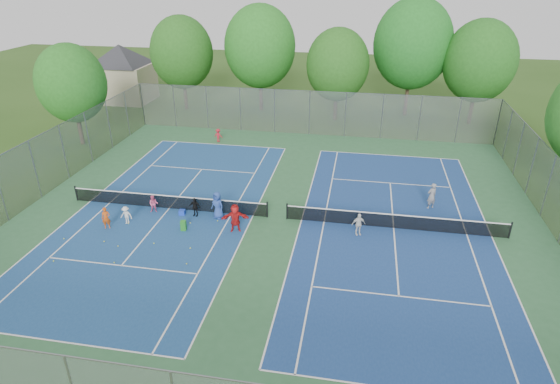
# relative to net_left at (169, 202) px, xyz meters

# --- Properties ---
(ground) EXTENTS (120.00, 120.00, 0.00)m
(ground) POSITION_rel_net_left_xyz_m (7.00, 0.00, -0.46)
(ground) COLOR #294A17
(ground) RESTS_ON ground
(court_pad) EXTENTS (32.00, 32.00, 0.01)m
(court_pad) POSITION_rel_net_left_xyz_m (7.00, 0.00, -0.45)
(court_pad) COLOR #2C5E37
(court_pad) RESTS_ON ground
(court_left) EXTENTS (10.97, 23.77, 0.01)m
(court_left) POSITION_rel_net_left_xyz_m (0.00, 0.00, -0.44)
(court_left) COLOR navy
(court_left) RESTS_ON court_pad
(court_right) EXTENTS (10.97, 23.77, 0.01)m
(court_right) POSITION_rel_net_left_xyz_m (14.00, 0.00, -0.44)
(court_right) COLOR navy
(court_right) RESTS_ON court_pad
(net_left) EXTENTS (12.87, 0.10, 0.91)m
(net_left) POSITION_rel_net_left_xyz_m (0.00, 0.00, 0.00)
(net_left) COLOR black
(net_left) RESTS_ON ground
(net_right) EXTENTS (12.87, 0.10, 0.91)m
(net_right) POSITION_rel_net_left_xyz_m (14.00, 0.00, 0.00)
(net_right) COLOR black
(net_right) RESTS_ON ground
(fence_north) EXTENTS (32.00, 0.10, 4.00)m
(fence_north) POSITION_rel_net_left_xyz_m (7.00, 16.00, 1.54)
(fence_north) COLOR gray
(fence_north) RESTS_ON ground
(fence_west) EXTENTS (0.10, 32.00, 4.00)m
(fence_west) POSITION_rel_net_left_xyz_m (-9.00, 0.00, 1.54)
(fence_west) COLOR gray
(fence_west) RESTS_ON ground
(house) EXTENTS (11.03, 11.03, 7.30)m
(house) POSITION_rel_net_left_xyz_m (-15.00, 24.00, 3.76)
(house) COLOR #B7A88C
(house) RESTS_ON ground
(tree_nw) EXTENTS (6.40, 6.40, 9.58)m
(tree_nw) POSITION_rel_net_left_xyz_m (-7.00, 22.00, 5.44)
(tree_nw) COLOR #443326
(tree_nw) RESTS_ON ground
(tree_nl) EXTENTS (7.20, 7.20, 10.69)m
(tree_nl) POSITION_rel_net_left_xyz_m (1.00, 23.00, 6.09)
(tree_nl) COLOR #443326
(tree_nl) RESTS_ON ground
(tree_nc) EXTENTS (6.00, 6.00, 8.85)m
(tree_nc) POSITION_rel_net_left_xyz_m (9.00, 21.00, 4.94)
(tree_nc) COLOR #443326
(tree_nc) RESTS_ON ground
(tree_nr) EXTENTS (7.60, 7.60, 11.42)m
(tree_nr) POSITION_rel_net_left_xyz_m (16.00, 24.00, 6.59)
(tree_nr) COLOR #443326
(tree_nr) RESTS_ON ground
(tree_ne) EXTENTS (6.60, 6.60, 9.77)m
(tree_ne) POSITION_rel_net_left_xyz_m (22.00, 22.00, 5.51)
(tree_ne) COLOR #443326
(tree_ne) RESTS_ON ground
(tree_side_w) EXTENTS (5.60, 5.60, 8.47)m
(tree_side_w) POSITION_rel_net_left_xyz_m (-12.00, 10.00, 4.79)
(tree_side_w) COLOR #443326
(tree_side_w) RESTS_ON ground
(ball_crate) EXTENTS (0.40, 0.40, 0.31)m
(ball_crate) POSITION_rel_net_left_xyz_m (1.11, -0.62, -0.30)
(ball_crate) COLOR blue
(ball_crate) RESTS_ON ground
(ball_hopper) EXTENTS (0.35, 0.35, 0.61)m
(ball_hopper) POSITION_rel_net_left_xyz_m (1.88, -2.39, -0.15)
(ball_hopper) COLOR #279129
(ball_hopper) RESTS_ON ground
(student_a) EXTENTS (0.57, 0.48, 1.34)m
(student_a) POSITION_rel_net_left_xyz_m (-2.64, -2.95, 0.22)
(student_a) COLOR #D34F13
(student_a) RESTS_ON ground
(student_b) EXTENTS (0.64, 0.54, 1.15)m
(student_b) POSITION_rel_net_left_xyz_m (-0.73, -0.60, 0.12)
(student_b) COLOR #EF5D8F
(student_b) RESTS_ON ground
(student_c) EXTENTS (0.75, 0.44, 1.14)m
(student_c) POSITION_rel_net_left_xyz_m (-1.73, -2.26, 0.12)
(student_c) COLOR silver
(student_c) RESTS_ON ground
(student_d) EXTENTS (0.74, 0.35, 1.23)m
(student_d) POSITION_rel_net_left_xyz_m (1.97, -0.60, 0.16)
(student_d) COLOR black
(student_d) RESTS_ON ground
(student_e) EXTENTS (1.00, 0.86, 1.74)m
(student_e) POSITION_rel_net_left_xyz_m (3.43, -0.60, 0.42)
(student_e) COLOR #294797
(student_e) RESTS_ON ground
(student_f) EXTENTS (1.66, 0.90, 1.71)m
(student_f) POSITION_rel_net_left_xyz_m (4.89, -1.92, 0.40)
(student_f) COLOR red
(student_f) RESTS_ON ground
(child_far_baseline) EXTENTS (0.84, 0.58, 1.18)m
(child_far_baseline) POSITION_rel_net_left_xyz_m (-0.55, 12.56, 0.14)
(child_far_baseline) COLOR red
(child_far_baseline) RESTS_ON ground
(instructor) EXTENTS (0.76, 0.68, 1.74)m
(instructor) POSITION_rel_net_left_xyz_m (16.37, 3.01, 0.41)
(instructor) COLOR gray
(instructor) RESTS_ON ground
(teen_court_b) EXTENTS (0.86, 0.59, 1.36)m
(teen_court_b) POSITION_rel_net_left_xyz_m (11.92, -1.08, 0.23)
(teen_court_b) COLOR silver
(teen_court_b) RESTS_ON ground
(tennis_ball_0) EXTENTS (0.07, 0.07, 0.07)m
(tennis_ball_0) POSITION_rel_net_left_xyz_m (-1.04, -4.76, -0.42)
(tennis_ball_0) COLOR gold
(tennis_ball_0) RESTS_ON ground
(tennis_ball_1) EXTENTS (0.07, 0.07, 0.07)m
(tennis_ball_1) POSITION_rel_net_left_xyz_m (1.99, -1.61, -0.42)
(tennis_ball_1) COLOR #E5F138
(tennis_ball_1) RESTS_ON ground
(tennis_ball_2) EXTENTS (0.07, 0.07, 0.07)m
(tennis_ball_2) POSITION_rel_net_left_xyz_m (-1.65, -2.31, -0.42)
(tennis_ball_2) COLOR #CDDD33
(tennis_ball_2) RESTS_ON ground
(tennis_ball_3) EXTENTS (0.07, 0.07, 0.07)m
(tennis_ball_3) POSITION_rel_net_left_xyz_m (0.79, -4.14, -0.42)
(tennis_ball_3) COLOR #B4D832
(tennis_ball_3) RESTS_ON ground
(tennis_ball_4) EXTENTS (0.07, 0.07, 0.07)m
(tennis_ball_4) POSITION_rel_net_left_xyz_m (-2.04, -4.45, -0.42)
(tennis_ball_4) COLOR yellow
(tennis_ball_4) RESTS_ON ground
(tennis_ball_5) EXTENTS (0.07, 0.07, 0.07)m
(tennis_ball_5) POSITION_rel_net_left_xyz_m (-0.47, -6.26, -0.42)
(tennis_ball_5) COLOR gold
(tennis_ball_5) RESTS_ON ground
(tennis_ball_6) EXTENTS (0.07, 0.07, 0.07)m
(tennis_ball_6) POSITION_rel_net_left_xyz_m (-4.43, -4.58, -0.42)
(tennis_ball_6) COLOR #C9DC33
(tennis_ball_6) RESTS_ON ground
(tennis_ball_7) EXTENTS (0.07, 0.07, 0.07)m
(tennis_ball_7) POSITION_rel_net_left_xyz_m (3.28, -5.70, -0.42)
(tennis_ball_7) COLOR yellow
(tennis_ball_7) RESTS_ON ground
(tennis_ball_8) EXTENTS (0.07, 0.07, 0.07)m
(tennis_ball_8) POSITION_rel_net_left_xyz_m (2.95, -4.24, -0.42)
(tennis_ball_8) COLOR yellow
(tennis_ball_8) RESTS_ON ground
(tennis_ball_9) EXTENTS (0.07, 0.07, 0.07)m
(tennis_ball_9) POSITION_rel_net_left_xyz_m (-3.67, -6.69, -0.42)
(tennis_ball_9) COLOR #D3E735
(tennis_ball_9) RESTS_ON ground
(tennis_ball_10) EXTENTS (0.07, 0.07, 0.07)m
(tennis_ball_10) POSITION_rel_net_left_xyz_m (3.53, -1.08, -0.42)
(tennis_ball_10) COLOR #E2F138
(tennis_ball_10) RESTS_ON ground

